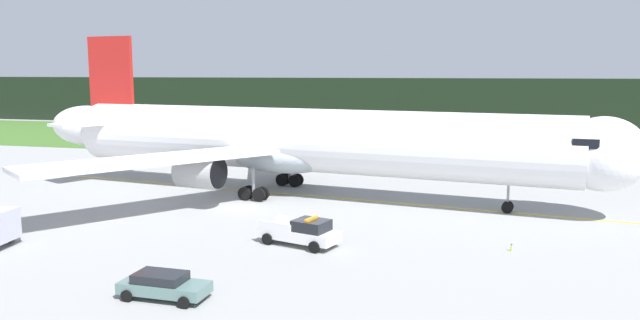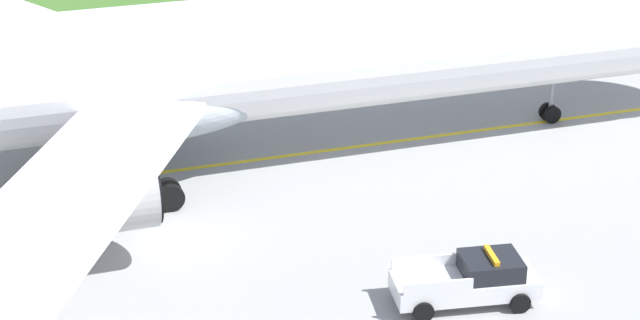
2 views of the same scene
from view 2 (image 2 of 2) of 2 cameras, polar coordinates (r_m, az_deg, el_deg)
name	(u,v)px [view 2 (image 2 of 2)]	position (r m, az deg, el deg)	size (l,w,h in m)	color
ground	(174,240)	(46.46, -7.33, -4.03)	(320.00, 320.00, 0.00)	#959695
taxiway_centerline_main	(210,166)	(52.88, -5.54, -0.30)	(74.27, 0.30, 0.01)	yellow
airliner	(195,66)	(50.96, -6.28, 4.69)	(57.00, 42.61, 14.65)	white
ops_pickup_truck	(471,280)	(41.86, 7.57, -6.00)	(5.61, 3.37, 1.94)	silver
apron_cone	(408,276)	(42.99, 4.44, -5.83)	(0.57, 0.57, 0.71)	black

